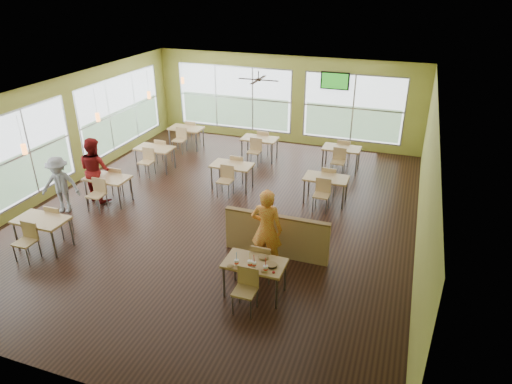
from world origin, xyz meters
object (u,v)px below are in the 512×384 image
half_wall_divider (276,236)px  food_basket (272,265)px  main_table (255,267)px  man_plaid (267,229)px

half_wall_divider → food_basket: (0.36, -1.47, 0.26)m
main_table → food_basket: (0.36, -0.02, 0.15)m
main_table → food_basket: size_ratio=6.90×
man_plaid → food_basket: man_plaid is taller
half_wall_divider → man_plaid: man_plaid is taller
main_table → man_plaid: man_plaid is taller
main_table → man_plaid: bearing=94.5°
main_table → half_wall_divider: 1.45m
main_table → half_wall_divider: half_wall_divider is taller
half_wall_divider → food_basket: 1.54m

